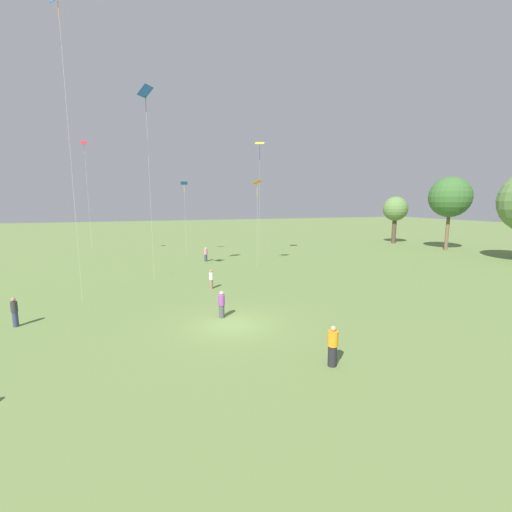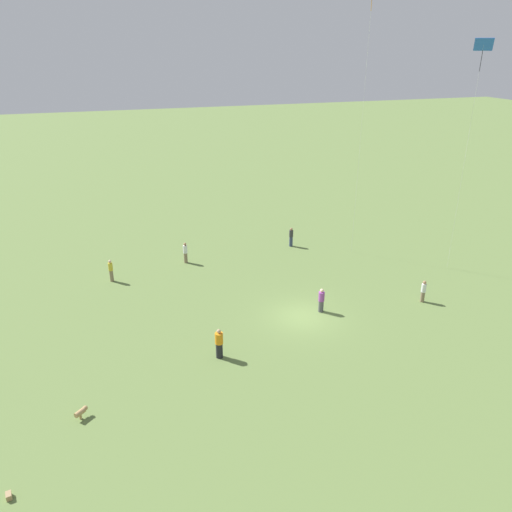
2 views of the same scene
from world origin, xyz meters
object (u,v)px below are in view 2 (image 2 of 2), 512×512
person_1 (185,253)px  person_5 (291,237)px  kite_1 (482,53)px  picnic_bag_0 (9,496)px  dog_0 (81,412)px  person_8 (219,344)px  person_2 (321,300)px  person_7 (111,271)px  kite_4 (371,9)px  person_6 (423,291)px

person_1 → person_5: size_ratio=1.01×
kite_1 → picnic_bag_0: 37.66m
dog_0 → picnic_bag_0: size_ratio=1.71×
person_5 → kite_1: bearing=70.5°
person_1 → person_8: size_ratio=0.96×
person_2 → person_7: 16.22m
kite_4 → picnic_bag_0: bearing=42.5°
person_2 → picnic_bag_0: (18.38, 10.01, -0.72)m
person_1 → person_2: bearing=52.8°
person_2 → kite_4: (-7.05, -8.83, 18.33)m
person_2 → picnic_bag_0: size_ratio=4.43×
person_7 → person_6: bearing=-55.6°
picnic_bag_0 → person_2: bearing=-151.4°
kite_1 → picnic_bag_0: bearing=107.3°
person_1 → picnic_bag_0: size_ratio=4.60×
person_2 → kite_1: 20.38m
person_8 → person_1: bearing=-134.6°
picnic_bag_0 → kite_4: bearing=-143.5°
person_2 → kite_1: kite_1 is taller
person_1 → kite_1: (-20.10, 7.63, 15.36)m
kite_1 → picnic_bag_0: kite_1 is taller
kite_4 → dog_0: bearing=39.3°
person_1 → person_5: 9.73m
person_8 → dog_0: (7.65, 2.90, -0.55)m
person_7 → kite_1: 30.91m
person_8 → dog_0: 8.20m
kite_1 → kite_4: bearing=41.3°
person_1 → person_5: bearing=113.8°
dog_0 → picnic_bag_0: (2.82, 4.01, -0.24)m
kite_1 → dog_0: (28.45, 9.41, -15.89)m
person_8 → picnic_bag_0: 12.57m
person_2 → picnic_bag_0: person_2 is taller
person_2 → person_7: size_ratio=0.97×
person_1 → dog_0: 18.98m
person_1 → person_7: size_ratio=1.00×
person_5 → person_7: 15.97m
person_6 → kite_4: bearing=18.9°
person_5 → kite_1: size_ratio=0.10×
person_7 → picnic_bag_0: person_7 is taller
person_2 → kite_4: kite_4 is taller
person_2 → person_5: 12.01m
person_1 → person_7: bearing=-54.4°
kite_1 → dog_0: size_ratio=25.98×
picnic_bag_0 → person_8: bearing=-146.6°
person_5 → person_8: 18.13m
person_5 → person_6: (-4.93, 12.69, -0.06)m
person_1 → person_8: bearing=16.8°
person_2 → person_5: size_ratio=0.98×
person_2 → kite_1: bearing=23.6°
person_2 → dog_0: size_ratio=2.59×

